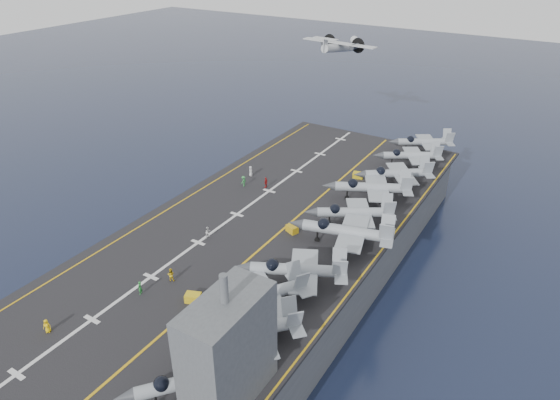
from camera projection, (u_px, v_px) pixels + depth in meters
The scene contains 29 objects.
ground at pixel (268, 276), 85.33m from camera, with size 500.00×500.00×0.00m, color #142135.
hull at pixel (267, 252), 82.95m from camera, with size 36.00×90.00×10.00m, color #56595E.
flight_deck at pixel (267, 225), 80.48m from camera, with size 38.00×92.00×0.40m, color black.
foul_line at pixel (283, 229), 78.99m from camera, with size 0.35×90.00×0.02m, color gold.
landing_centerline at pixel (237, 214), 83.14m from camera, with size 0.50×90.00×0.02m, color silver.
deck_edge_port at pixel (186, 198), 88.20m from camera, with size 0.25×90.00×0.02m, color gold.
deck_edge_stbd at pixel (375, 259), 71.86m from camera, with size 0.25×90.00×0.02m, color gold.
island_superstructure at pixel (227, 339), 47.43m from camera, with size 5.00×10.00×15.00m, color #56595E, non-canonical shape.
fighter_jet_0 at pixel (192, 379), 49.68m from camera, with size 15.63×16.22×4.71m, color gray, non-canonical shape.
fighter_jet_1 at pixel (247, 330), 55.50m from camera, with size 16.83×17.11×5.01m, color gray, non-canonical shape.
fighter_jet_2 at pixel (258, 295), 60.70m from camera, with size 16.48×17.77×5.13m, color #9BA4AC, non-canonical shape.
fighter_jet_3 at pixel (298, 269), 65.42m from camera, with size 17.92×15.71×5.21m, color #9198A1, non-canonical shape.
fighter_jet_4 at pixel (347, 230), 73.58m from camera, with size 18.10×14.37×5.52m, color gray, non-canonical shape.
fighter_jet_5 at pixel (355, 211), 79.03m from camera, with size 17.24×15.65×4.99m, color #8D939B, non-canonical shape.
fighter_jet_6 at pixel (373, 187), 86.28m from camera, with size 18.41×16.15×5.36m, color #A0A7B1, non-canonical shape.
fighter_jet_7 at pixel (398, 172), 91.65m from camera, with size 17.49×16.42×5.06m, color #98A1A8, non-canonical shape.
fighter_jet_8 at pixel (411, 155), 99.41m from camera, with size 16.32×14.84×4.72m, color #8E949C, non-canonical shape.
tow_cart_a at pixel (193, 298), 63.39m from camera, with size 2.28×1.89×1.17m, color gold, non-canonical shape.
tow_cart_b at pixel (292, 229), 78.05m from camera, with size 2.18×1.82×1.12m, color gold, non-canonical shape.
tow_cart_c at pixel (358, 175), 95.18m from camera, with size 2.14×1.65×1.14m, color gold, non-canonical shape.
crew_0 at pixel (47, 326), 58.41m from camera, with size 1.29×1.23×1.79m, color yellow.
crew_2 at pixel (208, 232), 76.50m from camera, with size 0.81×1.16×1.86m, color silver.
crew_3 at pixel (244, 181), 91.96m from camera, with size 0.82×1.21×2.00m, color #308B40.
crew_4 at pixel (266, 182), 91.41m from camera, with size 1.04×1.37×2.06m, color #B21919.
crew_5 at pixel (251, 171), 95.71m from camera, with size 1.46×1.39×2.03m, color silver.
crew_6 at pixel (140, 288), 64.57m from camera, with size 1.08×1.33×1.92m, color #268C33.
crew_7 at pixel (171, 275), 67.00m from camera, with size 1.40×1.24×1.95m, color yellow.
transport_plane at pixel (339, 48), 122.65m from camera, with size 21.60×15.96×4.77m, color silver, non-canonical shape.
fighter_jet_9 at pixel (424, 141), 105.77m from camera, with size 16.32×14.84×4.72m, color #8E949C, non-canonical shape.
Camera 1 is at (37.82, -57.55, 52.09)m, focal length 32.00 mm.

